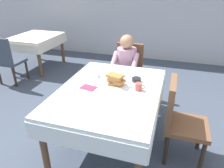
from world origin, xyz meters
TOP-DOWN VIEW (x-y plane):
  - ground_plane at (0.00, 0.00)m, footprint 14.00×14.00m
  - dining_table_main at (0.00, 0.00)m, footprint 1.12×1.52m
  - chair_diner at (-0.06, 1.17)m, footprint 0.44×0.45m
  - diner_person at (-0.06, 1.01)m, footprint 0.40×0.43m
  - chair_right_side at (0.77, 0.00)m, footprint 0.45×0.44m
  - plate_breakfast at (0.03, 0.10)m, footprint 0.28×0.28m
  - breakfast_stack at (0.04, 0.10)m, footprint 0.23×0.18m
  - cup_coffee at (0.31, 0.07)m, footprint 0.11×0.08m
  - bowl_butter at (0.24, 0.29)m, footprint 0.11×0.11m
  - syrup_pitcher at (-0.23, 0.24)m, footprint 0.08×0.08m
  - fork_left_of_plate at (-0.16, 0.08)m, footprint 0.03×0.18m
  - knife_right_of_plate at (0.22, 0.08)m, footprint 0.03×0.20m
  - spoon_near_edge at (0.07, -0.25)m, footprint 0.15×0.04m
  - napkin_folded at (-0.24, -0.05)m, footprint 0.19×0.15m
  - background_table_far at (-2.38, 1.95)m, footprint 0.92×1.12m
  - background_chair_empty at (-2.38, 1.00)m, footprint 0.44×0.45m

SIDE VIEW (x-z plane):
  - ground_plane at x=0.00m, z-range 0.00..0.00m
  - chair_diner at x=-0.06m, z-range 0.06..0.99m
  - chair_right_side at x=0.77m, z-range 0.06..0.99m
  - background_chair_empty at x=-2.38m, z-range 0.06..0.99m
  - background_table_far at x=-2.38m, z-range 0.25..0.99m
  - dining_table_main at x=0.00m, z-range 0.28..1.02m
  - diner_person at x=-0.06m, z-range 0.11..1.23m
  - fork_left_of_plate at x=-0.16m, z-range 0.74..0.74m
  - knife_right_of_plate at x=0.22m, z-range 0.74..0.74m
  - spoon_near_edge at x=0.07m, z-range 0.74..0.74m
  - napkin_folded at x=-0.24m, z-range 0.74..0.75m
  - plate_breakfast at x=0.03m, z-range 0.74..0.76m
  - bowl_butter at x=0.24m, z-range 0.74..0.78m
  - syrup_pitcher at x=-0.23m, z-range 0.74..0.81m
  - cup_coffee at x=0.31m, z-range 0.74..0.83m
  - breakfast_stack at x=0.04m, z-range 0.76..0.88m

